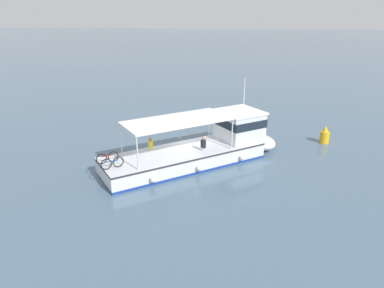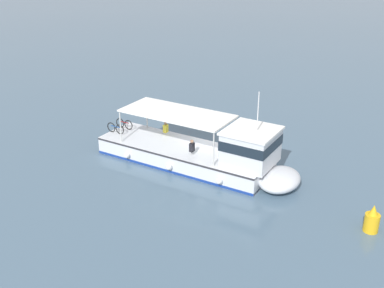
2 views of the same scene
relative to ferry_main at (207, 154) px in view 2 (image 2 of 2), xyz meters
The scene contains 3 objects.
ground_plane 2.12m from the ferry_main, 122.14° to the right, with size 400.00×400.00×0.00m, color slate.
ferry_main is the anchor object (origin of this frame).
channel_buoy 9.95m from the ferry_main, 118.43° to the left, with size 0.70×0.70×1.40m.
Camera 2 is at (10.70, 24.49, 12.60)m, focal length 43.48 mm.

